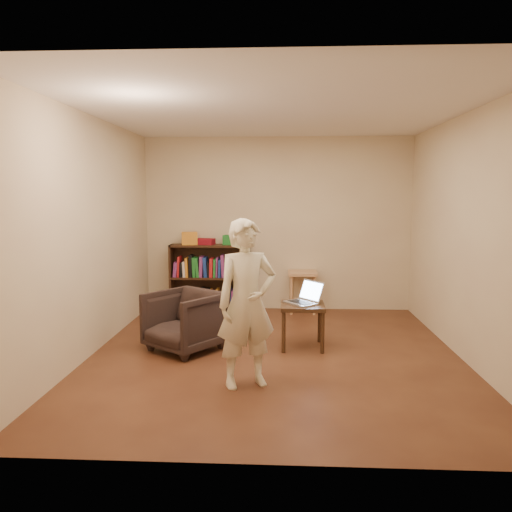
# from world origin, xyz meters

# --- Properties ---
(floor) EXTENTS (4.50, 4.50, 0.00)m
(floor) POSITION_xyz_m (0.00, 0.00, 0.00)
(floor) COLOR #452216
(floor) RESTS_ON ground
(ceiling) EXTENTS (4.50, 4.50, 0.00)m
(ceiling) POSITION_xyz_m (0.00, 0.00, 2.60)
(ceiling) COLOR white
(ceiling) RESTS_ON wall_back
(wall_back) EXTENTS (4.00, 0.00, 4.00)m
(wall_back) POSITION_xyz_m (0.00, 2.25, 1.30)
(wall_back) COLOR beige
(wall_back) RESTS_ON floor
(wall_left) EXTENTS (0.00, 4.50, 4.50)m
(wall_left) POSITION_xyz_m (-2.00, 0.00, 1.30)
(wall_left) COLOR beige
(wall_left) RESTS_ON floor
(wall_right) EXTENTS (0.00, 4.50, 4.50)m
(wall_right) POSITION_xyz_m (2.00, 0.00, 1.30)
(wall_right) COLOR beige
(wall_right) RESTS_ON floor
(bookshelf) EXTENTS (1.20, 0.30, 1.00)m
(bookshelf) POSITION_xyz_m (-1.00, 2.09, 0.44)
(bookshelf) COLOR black
(bookshelf) RESTS_ON floor
(box_yellow) EXTENTS (0.26, 0.21, 0.19)m
(box_yellow) POSITION_xyz_m (-1.31, 2.07, 1.09)
(box_yellow) COLOR orange
(box_yellow) RESTS_ON bookshelf
(red_cloth) EXTENTS (0.30, 0.24, 0.09)m
(red_cloth) POSITION_xyz_m (-1.08, 2.11, 1.04)
(red_cloth) COLOR maroon
(red_cloth) RESTS_ON bookshelf
(box_green) EXTENTS (0.17, 0.17, 0.14)m
(box_green) POSITION_xyz_m (-0.72, 2.10, 1.07)
(box_green) COLOR #207A2D
(box_green) RESTS_ON bookshelf
(box_white) EXTENTS (0.11, 0.11, 0.08)m
(box_white) POSITION_xyz_m (-0.56, 2.08, 1.04)
(box_white) COLOR white
(box_white) RESTS_ON bookshelf
(stool) EXTENTS (0.42, 0.42, 0.61)m
(stool) POSITION_xyz_m (0.38, 2.03, 0.49)
(stool) COLOR tan
(stool) RESTS_ON floor
(armchair) EXTENTS (1.02, 1.02, 0.67)m
(armchair) POSITION_xyz_m (-1.01, 0.12, 0.34)
(armchair) COLOR black
(armchair) RESTS_ON floor
(side_table) EXTENTS (0.49, 0.49, 0.51)m
(side_table) POSITION_xyz_m (0.31, 0.29, 0.42)
(side_table) COLOR #301E10
(side_table) RESTS_ON floor
(laptop) EXTENTS (0.49, 0.49, 0.25)m
(laptop) POSITION_xyz_m (0.34, 0.34, 0.56)
(laptop) COLOR silver
(laptop) RESTS_ON side_table
(person) EXTENTS (0.66, 0.56, 1.53)m
(person) POSITION_xyz_m (-0.24, -0.89, 0.77)
(person) COLOR #ECE4C2
(person) RESTS_ON floor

